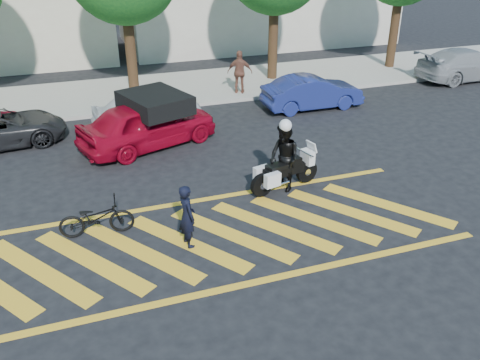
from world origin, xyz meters
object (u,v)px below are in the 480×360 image
object	(u,v)px
red_convertible	(148,124)
parked_right	(312,92)
officer_bike	(187,216)
bicycle	(96,218)
parked_mid_right	(148,110)
police_motorcycle	(284,172)
officer_moto	(284,158)
parked_far_right	(466,64)

from	to	relation	value
red_convertible	parked_right	bearing A→B (deg)	-95.52
officer_bike	bicycle	size ratio (longest dim) A/B	0.88
red_convertible	parked_mid_right	world-z (taller)	red_convertible
officer_bike	police_motorcycle	distance (m)	3.71
officer_bike	parked_right	xyz separation A→B (m)	(7.09, 7.86, -0.12)
police_motorcycle	officer_bike	bearing A→B (deg)	-164.00
officer_bike	police_motorcycle	world-z (taller)	officer_bike
parked_mid_right	officer_bike	bearing A→B (deg)	170.50
bicycle	parked_right	size ratio (longest dim) A/B	0.44
bicycle	parked_mid_right	world-z (taller)	parked_mid_right
parked_mid_right	bicycle	bearing A→B (deg)	153.97
parked_right	parked_mid_right	bearing A→B (deg)	90.21
parked_right	officer_moto	bearing A→B (deg)	147.45
officer_bike	bicycle	world-z (taller)	officer_bike
parked_mid_right	parked_right	xyz separation A→B (m)	(6.60, -0.00, -0.02)
bicycle	officer_moto	size ratio (longest dim) A/B	0.92
officer_bike	red_convertible	distance (m)	6.15
police_motorcycle	parked_far_right	xyz separation A→B (m)	(12.66, 7.44, 0.19)
parked_right	parked_far_right	size ratio (longest dim) A/B	0.80
police_motorcycle	bicycle	bearing A→B (deg)	173.89
officer_bike	officer_moto	xyz separation A→B (m)	(3.21, 1.83, 0.19)
red_convertible	parked_far_right	world-z (taller)	red_convertible
officer_bike	parked_far_right	size ratio (longest dim) A/B	0.31
red_convertible	parked_far_right	size ratio (longest dim) A/B	0.93
officer_moto	red_convertible	distance (m)	5.28
red_convertible	parked_right	distance (m)	7.12
officer_bike	parked_far_right	world-z (taller)	officer_bike
parked_mid_right	parked_right	bearing A→B (deg)	-95.95
bicycle	police_motorcycle	world-z (taller)	police_motorcycle
officer_bike	red_convertible	xyz separation A→B (m)	(0.19, 6.15, 0.01)
police_motorcycle	parked_mid_right	distance (m)	6.63
parked_mid_right	parked_right	world-z (taller)	parked_mid_right
officer_bike	parked_right	size ratio (longest dim) A/B	0.39
bicycle	police_motorcycle	xyz separation A→B (m)	(5.19, 0.67, 0.08)
bicycle	red_convertible	bearing A→B (deg)	-18.36
bicycle	parked_right	world-z (taller)	parked_right
police_motorcycle	red_convertible	bearing A→B (deg)	111.63
officer_bike	parked_far_right	bearing A→B (deg)	-69.87
police_motorcycle	parked_right	distance (m)	7.17
officer_bike	bicycle	distance (m)	2.30
red_convertible	parked_mid_right	xyz separation A→B (m)	(0.30, 1.71, -0.11)
red_convertible	parked_mid_right	size ratio (longest dim) A/B	1.17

